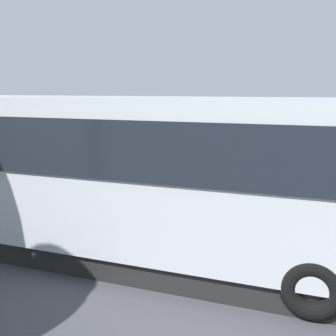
{
  "coord_description": "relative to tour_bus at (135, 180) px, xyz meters",
  "views": [
    {
      "loc": [
        -3.34,
        11.96,
        3.41
      ],
      "look_at": [
        1.24,
        0.15,
        1.1
      ],
      "focal_mm": 46.6,
      "sensor_mm": 36.0,
      "label": 1
    }
  ],
  "objects": [
    {
      "name": "parked_motorcycle_silver",
      "position": [
        0.11,
        -1.9,
        -1.16
      ],
      "size": [
        2.02,
        0.73,
        0.99
      ],
      "color": "black",
      "rests_on": "ground_plane"
    },
    {
      "name": "stunt_motorcycle",
      "position": [
        3.34,
        -6.64,
        -0.62
      ],
      "size": [
        1.79,
        1.2,
        1.77
      ],
      "color": "black",
      "rests_on": "ground_plane"
    },
    {
      "name": "spectator_left",
      "position": [
        -0.1,
        -2.73,
        -0.65
      ],
      "size": [
        0.58,
        0.34,
        1.67
      ],
      "color": "#473823",
      "rests_on": "ground_plane"
    },
    {
      "name": "bay_line_c",
      "position": [
        1.89,
        -6.23,
        -1.64
      ],
      "size": [
        0.19,
        4.28,
        0.01
      ],
      "color": "white",
      "rests_on": "ground_plane"
    },
    {
      "name": "tour_bus",
      "position": [
        0.0,
        0.0,
        0.0
      ],
      "size": [
        9.9,
        2.68,
        3.25
      ],
      "color": "#B7BABF",
      "rests_on": "ground_plane"
    },
    {
      "name": "spectator_centre",
      "position": [
        1.02,
        -2.64,
        -0.63
      ],
      "size": [
        0.57,
        0.39,
        1.7
      ],
      "color": "#473823",
      "rests_on": "ground_plane"
    },
    {
      "name": "spectator_far_left",
      "position": [
        -1.44,
        -2.56,
        -0.64
      ],
      "size": [
        0.57,
        0.38,
        1.7
      ],
      "color": "black",
      "rests_on": "ground_plane"
    },
    {
      "name": "bay_line_a",
      "position": [
        -2.97,
        -6.23,
        -1.64
      ],
      "size": [
        0.18,
        3.91,
        0.01
      ],
      "color": "white",
      "rests_on": "ground_plane"
    },
    {
      "name": "ground_plane",
      "position": [
        -0.29,
        -4.42,
        -1.64
      ],
      "size": [
        80.0,
        80.0,
        0.0
      ],
      "primitive_type": "plane",
      "color": "#424247"
    },
    {
      "name": "bay_line_b",
      "position": [
        -0.54,
        -6.23,
        -1.64
      ],
      "size": [
        0.2,
        4.91,
        0.01
      ],
      "color": "white",
      "rests_on": "ground_plane"
    }
  ]
}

